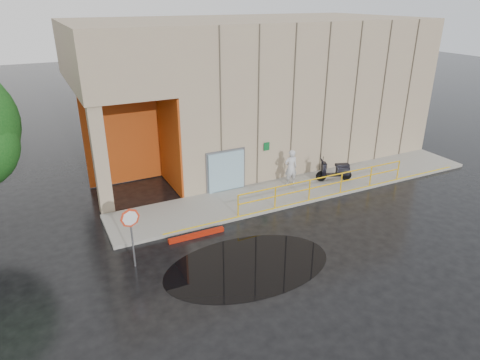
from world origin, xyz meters
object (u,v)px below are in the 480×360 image
object	(u,v)px
person	(291,168)
scooter	(335,166)
stop_sign	(131,225)
red_curb	(197,235)

from	to	relation	value
person	scooter	size ratio (longest dim) A/B	0.97
person	scooter	world-z (taller)	person
person	stop_sign	xyz separation A→B (m)	(-8.92, -3.47, 0.65)
scooter	red_curb	size ratio (longest dim) A/B	0.81
stop_sign	red_curb	distance (m)	3.36
scooter	stop_sign	size ratio (longest dim) A/B	0.82
person	stop_sign	size ratio (longest dim) A/B	0.80
scooter	red_curb	world-z (taller)	scooter
person	stop_sign	bearing A→B (deg)	27.54
red_curb	scooter	bearing A→B (deg)	12.89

